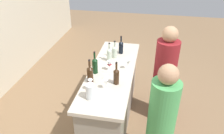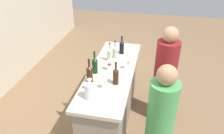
# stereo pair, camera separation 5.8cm
# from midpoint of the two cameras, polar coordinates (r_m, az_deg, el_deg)

# --- Properties ---
(ground_plane) EXTENTS (12.00, 12.00, 0.00)m
(ground_plane) POSITION_cam_midpoint_polar(r_m,az_deg,el_deg) (3.76, -0.46, -13.19)
(ground_plane) COLOR #846647
(bar_counter) EXTENTS (1.95, 0.63, 0.95)m
(bar_counter) POSITION_cam_midpoint_polar(r_m,az_deg,el_deg) (3.45, -0.49, -7.44)
(bar_counter) COLOR gray
(bar_counter) RESTS_ON ground
(wine_bottle_leftmost_amber_brown) EXTENTS (0.08, 0.08, 0.34)m
(wine_bottle_leftmost_amber_brown) POSITION_cam_midpoint_polar(r_m,az_deg,el_deg) (2.87, -6.27, -1.76)
(wine_bottle_leftmost_amber_brown) COLOR #331E0F
(wine_bottle_leftmost_amber_brown) RESTS_ON bar_counter
(wine_bottle_second_left_amber_brown) EXTENTS (0.07, 0.07, 0.32)m
(wine_bottle_second_left_amber_brown) POSITION_cam_midpoint_polar(r_m,az_deg,el_deg) (2.83, 0.53, -2.28)
(wine_bottle_second_left_amber_brown) COLOR #331E0F
(wine_bottle_second_left_amber_brown) RESTS_ON bar_counter
(wine_bottle_center_dark_green) EXTENTS (0.08, 0.08, 0.33)m
(wine_bottle_center_dark_green) POSITION_cam_midpoint_polar(r_m,az_deg,el_deg) (3.07, -4.98, 0.52)
(wine_bottle_center_dark_green) COLOR black
(wine_bottle_center_dark_green) RESTS_ON bar_counter
(wine_bottle_second_right_clear_pale) EXTENTS (0.07, 0.07, 0.30)m
(wine_bottle_second_right_clear_pale) POSITION_cam_midpoint_polar(r_m,az_deg,el_deg) (3.37, -1.19, 3.34)
(wine_bottle_second_right_clear_pale) COLOR #B7C6B2
(wine_bottle_second_right_clear_pale) RESTS_ON bar_counter
(wine_bottle_rightmost_clear_pale) EXTENTS (0.08, 0.08, 0.28)m
(wine_bottle_rightmost_clear_pale) POSITION_cam_midpoint_polar(r_m,az_deg,el_deg) (3.48, 0.21, 4.06)
(wine_bottle_rightmost_clear_pale) COLOR #B7C6B2
(wine_bottle_rightmost_clear_pale) RESTS_ON bar_counter
(wine_bottle_far_right_near_black) EXTENTS (0.07, 0.07, 0.30)m
(wine_bottle_far_right_near_black) POSITION_cam_midpoint_polar(r_m,az_deg,el_deg) (3.61, 1.87, 5.24)
(wine_bottle_far_right_near_black) COLOR black
(wine_bottle_far_right_near_black) RESTS_ON bar_counter
(wine_glass_near_left) EXTENTS (0.07, 0.07, 0.15)m
(wine_glass_near_left) POSITION_cam_midpoint_polar(r_m,az_deg,el_deg) (3.17, 3.61, 1.11)
(wine_glass_near_left) COLOR white
(wine_glass_near_left) RESTS_ON bar_counter
(wine_glass_near_center) EXTENTS (0.07, 0.07, 0.14)m
(wine_glass_near_center) POSITION_cam_midpoint_polar(r_m,az_deg,el_deg) (2.75, -2.25, -3.96)
(wine_glass_near_center) COLOR white
(wine_glass_near_center) RESTS_ON bar_counter
(wine_glass_near_right) EXTENTS (0.07, 0.07, 0.15)m
(wine_glass_near_right) POSITION_cam_midpoint_polar(r_m,az_deg,el_deg) (3.13, -1.20, 0.74)
(wine_glass_near_right) COLOR white
(wine_glass_near_right) RESTS_ON bar_counter
(wine_glass_far_left) EXTENTS (0.06, 0.06, 0.16)m
(wine_glass_far_left) POSITION_cam_midpoint_polar(r_m,az_deg,el_deg) (2.73, -6.21, -4.08)
(wine_glass_far_left) COLOR white
(wine_glass_far_left) RESTS_ON bar_counter
(water_pitcher) EXTENTS (0.11, 0.11, 0.19)m
(water_pitcher) POSITION_cam_midpoint_polar(r_m,az_deg,el_deg) (2.61, -6.27, -6.33)
(water_pitcher) COLOR silver
(water_pitcher) RESTS_ON bar_counter
(person_left_guest) EXTENTS (0.34, 0.34, 1.57)m
(person_left_guest) POSITION_cam_midpoint_polar(r_m,az_deg,el_deg) (3.46, 12.78, -2.95)
(person_left_guest) COLOR maroon
(person_left_guest) RESTS_ON ground
(person_center_guest) EXTENTS (0.35, 0.35, 1.47)m
(person_center_guest) POSITION_cam_midpoint_polar(r_m,az_deg,el_deg) (2.79, 12.00, -13.66)
(person_center_guest) COLOR #4CA559
(person_center_guest) RESTS_ON ground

